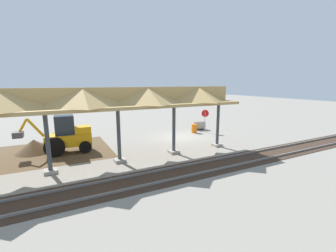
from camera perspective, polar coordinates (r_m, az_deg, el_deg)
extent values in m
plane|color=gray|center=(21.82, 3.08, -2.81)|extent=(120.00, 120.00, 0.00)
cube|color=brown|center=(19.25, -27.33, -5.90)|extent=(8.35, 7.00, 0.01)
cube|color=#9E998E|center=(19.14, 12.32, -4.70)|extent=(0.70, 0.70, 0.20)
cylinder|color=#383D42|center=(18.76, 12.53, 0.31)|extent=(0.24, 0.24, 3.60)
cube|color=#9E998E|center=(16.90, 1.47, -6.54)|extent=(0.70, 0.70, 0.20)
cylinder|color=#383D42|center=(16.47, 1.49, -0.89)|extent=(0.24, 0.24, 3.60)
cube|color=#9E998E|center=(15.44, -12.13, -8.50)|extent=(0.70, 0.70, 0.20)
cylinder|color=#383D42|center=(14.97, -12.39, -2.35)|extent=(0.24, 0.24, 3.60)
cube|color=#9E998E|center=(15.00, -27.64, -10.13)|extent=(0.70, 0.70, 0.20)
cylinder|color=#383D42|center=(14.52, -28.23, -3.83)|extent=(0.24, 0.24, 3.60)
cube|color=tan|center=(14.66, -12.69, 4.90)|extent=(17.60, 3.20, 0.20)
cube|color=tan|center=(14.61, -12.80, 7.43)|extent=(17.60, 0.20, 1.10)
pyramid|color=tan|center=(17.23, 7.58, 8.10)|extent=(3.69, 3.20, 1.10)
pyramid|color=tan|center=(15.26, -5.28, 7.79)|extent=(3.69, 3.20, 1.10)
pyramid|color=tan|center=(14.23, -20.86, 6.91)|extent=(3.69, 3.20, 1.10)
cube|color=slate|center=(16.44, 15.51, -7.55)|extent=(60.00, 0.08, 0.15)
cube|color=slate|center=(15.49, 19.15, -8.92)|extent=(60.00, 0.08, 0.15)
cube|color=#38281E|center=(15.97, 17.26, -8.42)|extent=(60.00, 2.58, 0.03)
cylinder|color=gray|center=(24.04, 9.36, 1.03)|extent=(0.06, 0.06, 2.21)
cylinder|color=red|center=(23.90, 9.42, 3.19)|extent=(0.67, 0.41, 0.76)
cube|color=orange|center=(18.43, -23.93, -3.22)|extent=(3.25, 1.43, 0.90)
cube|color=#1E262D|center=(18.20, -24.83, 0.25)|extent=(1.35, 1.22, 1.40)
cube|color=orange|center=(18.32, -20.90, -0.83)|extent=(1.19, 1.14, 0.50)
cylinder|color=black|center=(19.20, -26.78, -3.74)|extent=(1.41, 0.36, 1.40)
cylinder|color=black|center=(17.81, -26.88, -4.82)|extent=(1.41, 0.36, 1.40)
cylinder|color=black|center=(19.22, -20.62, -4.01)|extent=(0.91, 0.34, 0.90)
cylinder|color=black|center=(17.97, -20.27, -5.01)|extent=(0.91, 0.34, 0.90)
cylinder|color=orange|center=(18.30, -30.63, -0.36)|extent=(1.07, 0.22, 1.41)
cylinder|color=orange|center=(18.38, -33.03, -0.16)|extent=(0.75, 0.19, 1.14)
cube|color=#47474C|center=(18.52, -33.79, -1.84)|extent=(0.63, 0.82, 0.40)
cone|color=brown|center=(19.91, -30.73, -5.71)|extent=(5.36, 5.36, 1.96)
cylinder|color=#9E9384|center=(25.41, 8.02, 0.22)|extent=(1.38, 1.32, 1.01)
cylinder|color=black|center=(25.26, 6.82, 0.19)|extent=(0.24, 0.62, 0.65)
cylinder|color=orange|center=(23.75, 6.66, -0.62)|extent=(0.56, 0.56, 0.90)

